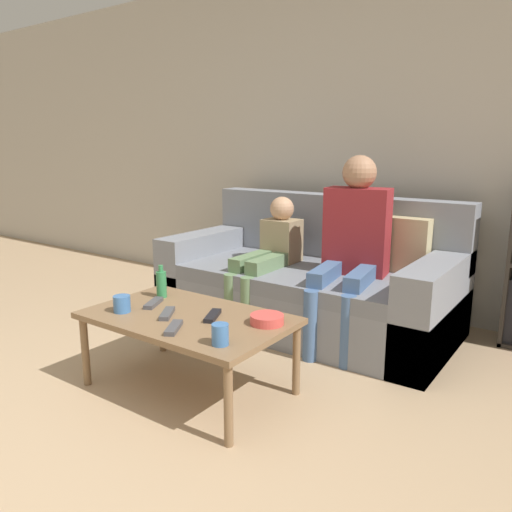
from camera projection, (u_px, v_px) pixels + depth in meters
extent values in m
cube|color=#B7B2A8|center=(347.00, 138.00, 3.81)|extent=(12.00, 0.06, 2.60)
cube|color=gray|center=(306.00, 303.00, 3.48)|extent=(1.98, 0.98, 0.33)
cube|color=slate|center=(300.00, 276.00, 3.37)|extent=(1.54, 0.80, 0.10)
cube|color=gray|center=(334.00, 226.00, 3.69)|extent=(1.98, 0.18, 0.46)
cube|color=gray|center=(209.00, 268.00, 3.95)|extent=(0.22, 0.98, 0.59)
cube|color=gray|center=(435.00, 309.00, 2.96)|extent=(0.22, 0.98, 0.59)
cube|color=tan|center=(401.00, 245.00, 3.27)|extent=(0.36, 0.12, 0.36)
cube|color=#332D28|center=(511.00, 264.00, 3.14)|extent=(0.02, 0.28, 1.02)
cylinder|color=brown|center=(85.00, 351.00, 2.62)|extent=(0.04, 0.04, 0.38)
cylinder|color=brown|center=(228.00, 405.00, 2.08)|extent=(0.04, 0.04, 0.38)
cylinder|color=brown|center=(162.00, 322.00, 3.06)|extent=(0.04, 0.04, 0.38)
cylinder|color=brown|center=(296.00, 360.00, 2.52)|extent=(0.04, 0.04, 0.38)
cube|color=brown|center=(188.00, 318.00, 2.52)|extent=(1.04, 0.63, 0.03)
cylinder|color=#476693|center=(311.00, 326.00, 2.91)|extent=(0.10, 0.10, 0.43)
cylinder|color=#476693|center=(347.00, 332.00, 2.82)|extent=(0.10, 0.10, 0.43)
cube|color=#476693|center=(326.00, 273.00, 3.08)|extent=(0.16, 0.45, 0.09)
cube|color=#476693|center=(361.00, 277.00, 2.98)|extent=(0.16, 0.45, 0.09)
cube|color=maroon|center=(357.00, 231.00, 3.20)|extent=(0.43, 0.26, 0.55)
sphere|color=#A87A5B|center=(360.00, 172.00, 3.12)|extent=(0.21, 0.21, 0.21)
cylinder|color=#66845B|center=(231.00, 306.00, 3.27)|extent=(0.09, 0.09, 0.43)
cylinder|color=#66845B|center=(248.00, 310.00, 3.20)|extent=(0.09, 0.09, 0.43)
cube|color=#66845B|center=(253.00, 260.00, 3.42)|extent=(0.10, 0.44, 0.09)
cube|color=#66845B|center=(269.00, 263.00, 3.35)|extent=(0.10, 0.44, 0.09)
cube|color=#9E8966|center=(282.00, 240.00, 3.57)|extent=(0.25, 0.20, 0.30)
sphere|color=tan|center=(282.00, 209.00, 3.52)|extent=(0.17, 0.17, 0.17)
cylinder|color=#3D70B2|center=(220.00, 334.00, 2.14)|extent=(0.07, 0.07, 0.09)
cylinder|color=#3D70B2|center=(122.00, 304.00, 2.56)|extent=(0.09, 0.09, 0.09)
cube|color=#47474C|center=(154.00, 303.00, 2.68)|extent=(0.12, 0.17, 0.02)
cube|color=#47474C|center=(167.00, 314.00, 2.51)|extent=(0.13, 0.17, 0.02)
cube|color=#47474C|center=(174.00, 328.00, 2.32)|extent=(0.13, 0.17, 0.02)
cube|color=black|center=(213.00, 316.00, 2.48)|extent=(0.12, 0.17, 0.02)
cylinder|color=#DB4C47|center=(267.00, 319.00, 2.39)|extent=(0.16, 0.16, 0.05)
cylinder|color=#33844C|center=(161.00, 284.00, 2.80)|extent=(0.06, 0.06, 0.15)
cylinder|color=#33844C|center=(161.00, 268.00, 2.78)|extent=(0.03, 0.03, 0.04)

